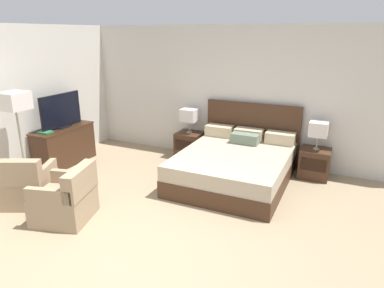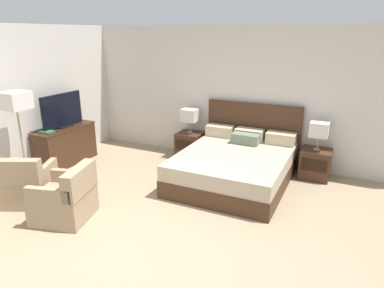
{
  "view_description": "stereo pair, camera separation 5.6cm",
  "coord_description": "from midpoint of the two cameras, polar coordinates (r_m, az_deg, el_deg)",
  "views": [
    {
      "loc": [
        2.09,
        -2.67,
        2.41
      ],
      "look_at": [
        -0.06,
        1.94,
        0.75
      ],
      "focal_mm": 32.0,
      "sensor_mm": 36.0,
      "label": 1
    },
    {
      "loc": [
        2.14,
        -2.65,
        2.41
      ],
      "look_at": [
        -0.06,
        1.94,
        0.75
      ],
      "focal_mm": 32.0,
      "sensor_mm": 36.0,
      "label": 2
    }
  ],
  "objects": [
    {
      "name": "dresser",
      "position": [
        6.95,
        -20.1,
        -0.11
      ],
      "size": [
        0.46,
        1.23,
        0.72
      ],
      "color": "#422819",
      "rests_on": "ground"
    },
    {
      "name": "tv",
      "position": [
        6.79,
        -20.6,
        5.17
      ],
      "size": [
        0.18,
        0.94,
        0.63
      ],
      "color": "black",
      "rests_on": "dresser"
    },
    {
      "name": "nightstand_left",
      "position": [
        6.89,
        -0.06,
        -0.15
      ],
      "size": [
        0.49,
        0.46,
        0.51
      ],
      "color": "#422819",
      "rests_on": "ground"
    },
    {
      "name": "floor_lamp",
      "position": [
        5.94,
        -27.03,
        5.62
      ],
      "size": [
        0.37,
        0.37,
        1.56
      ],
      "color": "gray",
      "rests_on": "ground"
    },
    {
      "name": "wall_left",
      "position": [
        6.67,
        -25.31,
        6.58
      ],
      "size": [
        0.06,
        5.32,
        2.55
      ],
      "primitive_type": "cube",
      "color": "beige",
      "rests_on": "ground"
    },
    {
      "name": "table_lamp_left",
      "position": [
        6.72,
        -0.06,
        4.83
      ],
      "size": [
        0.3,
        0.3,
        0.49
      ],
      "color": "gray",
      "rests_on": "nightstand_left"
    },
    {
      "name": "armchair_by_window",
      "position": [
        5.6,
        -25.56,
        -6.12
      ],
      "size": [
        0.91,
        0.91,
        0.76
      ],
      "color": "#9E8466",
      "rests_on": "ground"
    },
    {
      "name": "table_lamp_right",
      "position": [
        6.11,
        20.7,
        2.27
      ],
      "size": [
        0.3,
        0.3,
        0.49
      ],
      "color": "gray",
      "rests_on": "nightstand_right"
    },
    {
      "name": "bed",
      "position": [
        5.81,
        7.5,
        -3.43
      ],
      "size": [
        1.79,
        2.11,
        1.17
      ],
      "color": "#422819",
      "rests_on": "ground"
    },
    {
      "name": "nightstand_right",
      "position": [
        6.29,
        20.08,
        -3.11
      ],
      "size": [
        0.49,
        0.46,
        0.51
      ],
      "color": "#422819",
      "rests_on": "ground"
    },
    {
      "name": "book_red_cover",
      "position": [
        6.58,
        -22.86,
        1.9
      ],
      "size": [
        0.23,
        0.17,
        0.03
      ],
      "primitive_type": "cube",
      "rotation": [
        0.0,
        0.0,
        0.01
      ],
      "color": "#2D7042",
      "rests_on": "dresser"
    },
    {
      "name": "armchair_companion",
      "position": [
        4.93,
        -19.94,
        -8.67
      ],
      "size": [
        0.84,
        0.84,
        0.76
      ],
      "color": "#9E8466",
      "rests_on": "ground"
    },
    {
      "name": "ground_plane",
      "position": [
        4.17,
        -11.01,
        -17.64
      ],
      "size": [
        10.57,
        10.57,
        0.0
      ],
      "primitive_type": "plane",
      "color": "#998466"
    },
    {
      "name": "wall_back",
      "position": [
        6.66,
        6.77,
        8.17
      ],
      "size": [
        7.14,
        0.06,
        2.55
      ],
      "primitive_type": "cube",
      "color": "beige",
      "rests_on": "ground"
    }
  ]
}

